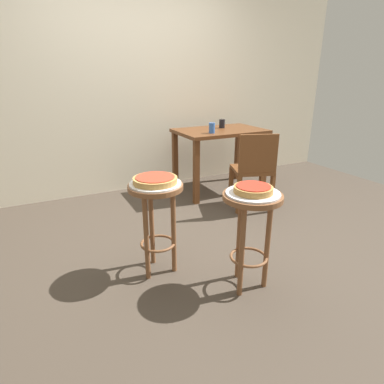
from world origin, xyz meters
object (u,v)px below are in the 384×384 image
stool_foreground (251,220)px  pizza_foreground (253,189)px  stool_middle (156,208)px  wooden_chair (254,168)px  cup_far_edge (222,124)px  pizza_middle (155,180)px  dining_table (220,140)px  serving_plate_foreground (253,193)px  serving_plate_middle (155,184)px  cup_near_edge (212,128)px

stool_foreground → pizza_foreground: 0.21m
stool_middle → wooden_chair: 1.51m
stool_foreground → cup_far_edge: bearing=63.8°
pizza_middle → wooden_chair: bearing=26.1°
pizza_middle → dining_table: bearing=45.4°
serving_plate_foreground → wooden_chair: 1.44m
pizza_foreground → serving_plate_middle: bearing=136.9°
serving_plate_foreground → cup_near_edge: cup_near_edge is taller
stool_foreground → cup_far_edge: (0.95, 1.93, 0.32)m
pizza_middle → cup_near_edge: cup_near_edge is taller
serving_plate_foreground → wooden_chair: (0.87, 1.12, -0.23)m
stool_foreground → stool_middle: same height
wooden_chair → cup_far_edge: bearing=84.2°
serving_plate_foreground → cup_near_edge: (0.64, 1.65, 0.14)m
serving_plate_foreground → pizza_foreground: (-0.00, 0.00, 0.03)m
stool_foreground → serving_plate_middle: bearing=136.9°
stool_foreground → stool_middle: (-0.49, 0.46, 0.00)m
cup_far_edge → wooden_chair: cup_far_edge is taller
serving_plate_middle → cup_near_edge: size_ratio=3.11×
stool_middle → pizza_middle: bearing=180.0°
stool_foreground → serving_plate_middle: (-0.49, 0.46, 0.19)m
serving_plate_middle → dining_table: dining_table is taller
stool_middle → cup_near_edge: (1.13, 1.19, 0.33)m
serving_plate_foreground → dining_table: size_ratio=0.33×
stool_foreground → pizza_middle: bearing=136.9°
cup_near_edge → cup_far_edge: size_ratio=1.09×
serving_plate_foreground → pizza_foreground: 0.03m
dining_table → pizza_middle: bearing=-134.6°
pizza_foreground → cup_far_edge: cup_far_edge is taller
pizza_foreground → stool_middle: bearing=136.9°
serving_plate_foreground → serving_plate_middle: 0.67m
wooden_chair → serving_plate_foreground: bearing=-127.7°
stool_foreground → pizza_middle: 0.70m
cup_near_edge → serving_plate_foreground: bearing=-111.3°
pizza_foreground → dining_table: (0.87, 1.83, -0.07)m
cup_far_edge → wooden_chair: 0.89m
serving_plate_foreground → dining_table: 2.03m
cup_near_edge → wooden_chair: cup_near_edge is taller
cup_far_edge → pizza_middle: bearing=-134.4°
wooden_chair → serving_plate_middle: bearing=-153.9°
stool_foreground → serving_plate_foreground: 0.19m
stool_foreground → wooden_chair: wooden_chair is taller
serving_plate_foreground → pizza_middle: (-0.49, 0.46, 0.03)m
serving_plate_middle → pizza_middle: (0.00, 0.00, 0.03)m
stool_foreground → wooden_chair: (0.87, 1.12, -0.04)m
cup_far_edge → serving_plate_foreground: bearing=-116.2°
cup_far_edge → pizza_foreground: bearing=-116.2°
dining_table → wooden_chair: wooden_chair is taller
stool_middle → serving_plate_middle: serving_plate_middle is taller
pizza_foreground → pizza_middle: 0.67m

